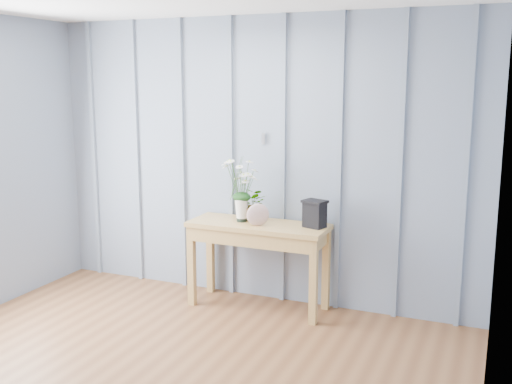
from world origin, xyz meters
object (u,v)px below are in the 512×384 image
at_px(felt_disc_vessel, 258,215).
at_px(carved_box, 315,214).
at_px(sideboard, 258,236).
at_px(daisy_vase, 242,182).

bearing_deg(felt_disc_vessel, carved_box, -16.94).
height_order(sideboard, daisy_vase, daisy_vase).
xyz_separation_m(felt_disc_vessel, carved_box, (0.45, 0.14, 0.02)).
distance_m(sideboard, daisy_vase, 0.49).
relative_size(felt_disc_vessel, carved_box, 0.83).
bearing_deg(felt_disc_vessel, daisy_vase, 120.27).
distance_m(sideboard, carved_box, 0.54).
relative_size(sideboard, daisy_vase, 2.14).
distance_m(felt_disc_vessel, carved_box, 0.47).
height_order(daisy_vase, felt_disc_vessel, daisy_vase).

